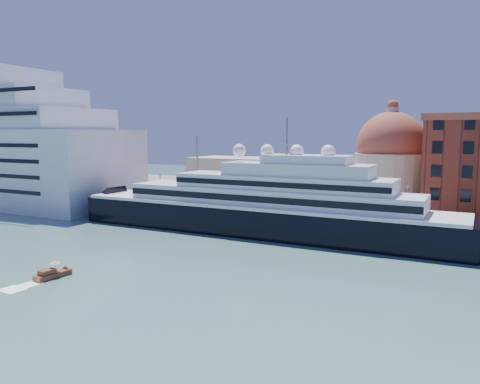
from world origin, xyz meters
The scene contains 9 objects.
ground centered at (0.00, 0.00, 0.00)m, with size 400.00×400.00×0.00m, color #3D6968.
quay centered at (0.00, 34.00, 1.25)m, with size 180.00×10.00×2.50m, color gray.
land centered at (0.00, 75.00, 1.00)m, with size 260.00×72.00×2.00m, color slate.
quay_fence centered at (0.00, 29.50, 3.10)m, with size 180.00×0.10×1.20m, color slate.
superyacht centered at (-1.33, 23.00, 4.87)m, with size 94.40×13.09×28.21m.
service_barge centered at (-54.72, 21.30, 0.75)m, with size 12.18×7.44×2.60m.
water_taxi centered at (-11.94, -18.97, 0.61)m, with size 2.23×5.50×2.55m.
church centered at (6.39, 57.72, 10.91)m, with size 66.00×18.00×25.50m.
lamp_posts centered at (-12.67, 32.27, 9.84)m, with size 120.80×2.40×18.00m.
Camera 1 is at (42.72, -64.85, 20.69)m, focal length 35.00 mm.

